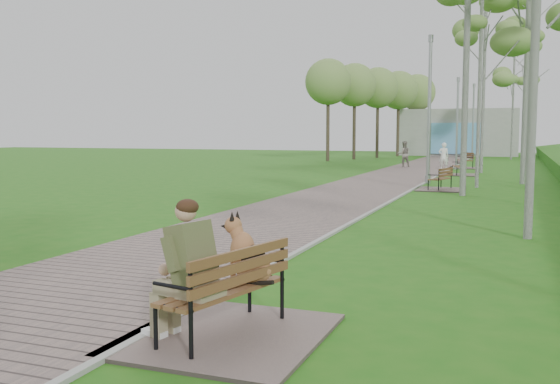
# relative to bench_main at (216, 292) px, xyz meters

# --- Properties ---
(ground) EXTENTS (120.00, 120.00, 0.00)m
(ground) POSITION_rel_bench_main_xyz_m (-0.66, 0.55, -0.46)
(ground) COLOR #206414
(ground) RESTS_ON ground
(walkway) EXTENTS (3.50, 67.00, 0.04)m
(walkway) POSITION_rel_bench_main_xyz_m (-2.41, 22.05, -0.44)
(walkway) COLOR #6D5C58
(walkway) RESTS_ON ground
(kerb) EXTENTS (0.10, 67.00, 0.05)m
(kerb) POSITION_rel_bench_main_xyz_m (-0.66, 22.05, -0.43)
(kerb) COLOR #999993
(kerb) RESTS_ON ground
(building_north) EXTENTS (10.00, 5.20, 4.00)m
(building_north) POSITION_rel_bench_main_xyz_m (-2.16, 51.52, 1.54)
(building_north) COLOR #9E9E99
(building_north) RESTS_ON ground
(bench_main) EXTENTS (1.87, 2.07, 1.63)m
(bench_main) POSITION_rel_bench_main_xyz_m (0.00, 0.00, 0.00)
(bench_main) COLOR #6D5C58
(bench_main) RESTS_ON ground
(bench_second) EXTENTS (1.60, 1.78, 0.98)m
(bench_second) POSITION_rel_bench_main_xyz_m (0.24, 17.01, -0.28)
(bench_second) COLOR #6D5C58
(bench_second) RESTS_ON ground
(bench_third) EXTENTS (1.66, 1.85, 1.02)m
(bench_third) POSITION_rel_bench_main_xyz_m (0.19, 25.17, -0.27)
(bench_third) COLOR #6D5C58
(bench_third) RESTS_ON ground
(bench_far) EXTENTS (1.81, 2.01, 1.11)m
(bench_far) POSITION_rel_bench_main_xyz_m (0.01, 31.07, -0.25)
(bench_far) COLOR #6D5C58
(bench_far) RESTS_ON ground
(lamp_post_second) EXTENTS (0.23, 0.23, 5.82)m
(lamp_post_second) POSITION_rel_bench_main_xyz_m (-0.56, 19.85, 2.26)
(lamp_post_second) COLOR #95979C
(lamp_post_second) RESTS_ON ground
(lamp_post_third) EXTENTS (0.19, 0.19, 4.97)m
(lamp_post_third) POSITION_rel_bench_main_xyz_m (-0.34, 29.60, 1.87)
(lamp_post_third) COLOR #95979C
(lamp_post_third) RESTS_ON ground
(lamp_post_far) EXTENTS (0.21, 0.21, 5.54)m
(lamp_post_far) POSITION_rel_bench_main_xyz_m (-0.35, 42.35, 2.13)
(lamp_post_far) COLOR #95979C
(lamp_post_far) RESTS_ON ground
(pedestrian_near) EXTENTS (0.60, 0.46, 1.47)m
(pedestrian_near) POSITION_rel_bench_main_xyz_m (-0.96, 29.10, 0.28)
(pedestrian_near) COLOR white
(pedestrian_near) RESTS_ON ground
(pedestrian_far) EXTENTS (0.91, 0.83, 1.53)m
(pedestrian_far) POSITION_rel_bench_main_xyz_m (-3.35, 30.62, 0.31)
(pedestrian_far) COLOR gray
(pedestrian_far) RESTS_ON ground
(birch_mid_c) EXTENTS (2.31, 2.31, 7.72)m
(birch_mid_c) POSITION_rel_bench_main_xyz_m (1.39, 18.46, 5.60)
(birch_mid_c) COLOR silver
(birch_mid_c) RESTS_ON ground
(birch_far_b) EXTENTS (2.79, 2.79, 9.98)m
(birch_far_b) POSITION_rel_bench_main_xyz_m (1.09, 27.17, 7.38)
(birch_far_b) COLOR silver
(birch_far_b) RESTS_ON ground
(birch_far_c) EXTENTS (2.61, 2.61, 10.38)m
(birch_far_c) POSITION_rel_bench_main_xyz_m (3.24, 30.03, 7.69)
(birch_far_c) COLOR silver
(birch_far_c) RESTS_ON ground
(birch_distant_a) EXTENTS (2.37, 2.37, 9.17)m
(birch_distant_a) POSITION_rel_bench_main_xyz_m (2.33, 43.98, 6.74)
(birch_distant_a) COLOR silver
(birch_distant_a) RESTS_ON ground
(birch_distant_b) EXTENTS (2.50, 2.50, 9.18)m
(birch_distant_b) POSITION_rel_bench_main_xyz_m (3.21, 50.21, 6.75)
(birch_distant_b) COLOR silver
(birch_distant_b) RESTS_ON ground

